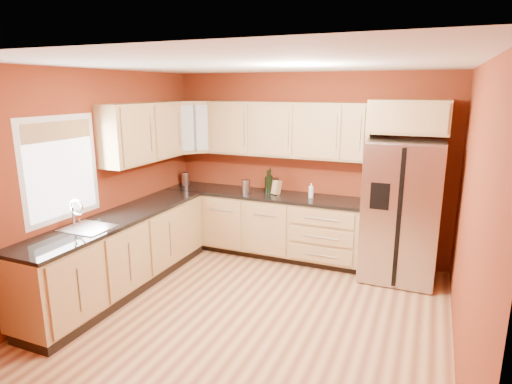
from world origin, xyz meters
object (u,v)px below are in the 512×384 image
Objects in this scene: wine_bottle_a at (270,181)px; knife_block at (276,187)px; canister_left at (186,179)px; soap_dispenser at (311,190)px; refrigerator at (401,211)px.

knife_block is (0.10, 0.01, -0.08)m from wine_bottle_a.
wine_bottle_a reaches higher than canister_left.
knife_block reaches higher than soap_dispenser.
wine_bottle_a is 0.61m from soap_dispenser.
refrigerator is at bearing 20.56° from knife_block.
canister_left is (-3.20, 0.10, 0.13)m from refrigerator.
refrigerator is 8.88× the size of knife_block.
soap_dispenser is (2.01, -0.01, -0.00)m from canister_left.
refrigerator is 3.20m from canister_left.
canister_left is 2.01m from soap_dispenser.
canister_left is at bearing 179.19° from wine_bottle_a.
knife_block is (1.50, -0.01, 0.00)m from canister_left.
knife_block is (-1.70, 0.09, 0.13)m from refrigerator.
wine_bottle_a is at bearing 177.31° from refrigerator.
wine_bottle_a is at bearing -0.81° from canister_left.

